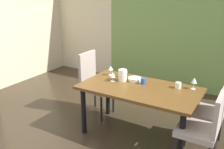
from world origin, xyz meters
TOP-DOWN VIEW (x-y plane):
  - ground_plane at (0.00, 0.00)m, footprint 5.23×5.32m
  - back_panel_interior at (-1.78, 2.61)m, footprint 1.67×0.10m
  - garden_window_panel at (0.83, 2.61)m, footprint 3.56×0.10m
  - dining_table at (0.74, 0.46)m, footprint 1.62×0.88m
  - chair_right_far at (1.68, 0.72)m, footprint 0.44×0.44m
  - chair_right_near at (1.68, 0.21)m, footprint 0.44×0.44m
  - chair_left_far at (-0.20, 0.72)m, footprint 0.45×0.44m
  - wine_glass_corner at (0.36, 0.71)m, footprint 0.07×0.07m
  - wine_glass_south at (0.15, 0.70)m, footprint 0.08×0.08m
  - wine_glass_front at (0.31, 0.48)m, footprint 0.08×0.08m
  - wine_glass_center at (1.40, 0.77)m, footprint 0.07×0.07m
  - serving_bowl_east at (0.58, 0.66)m, footprint 0.20×0.20m
  - cup_near_shelf at (0.74, 0.60)m, footprint 0.07×0.07m
  - cup_near_window at (1.21, 0.70)m, footprint 0.08×0.08m
  - pitcher_right at (0.43, 0.57)m, footprint 0.14×0.12m

SIDE VIEW (x-z plane):
  - ground_plane at x=0.00m, z-range -0.02..0.00m
  - chair_right_far at x=1.68m, z-range 0.07..1.00m
  - chair_right_near at x=1.68m, z-range 0.07..1.03m
  - chair_left_far at x=-0.20m, z-range 0.05..1.11m
  - dining_table at x=0.74m, z-range 0.28..1.03m
  - serving_bowl_east at x=0.58m, z-range 0.75..0.80m
  - cup_near_window at x=1.21m, z-range 0.75..0.83m
  - cup_near_shelf at x=0.74m, z-range 0.75..0.83m
  - pitcher_right at x=0.43m, z-range 0.75..0.92m
  - wine_glass_front at x=0.31m, z-range 0.78..0.91m
  - wine_glass_corner at x=0.36m, z-range 0.78..0.94m
  - wine_glass_south at x=0.15m, z-range 0.79..0.94m
  - wine_glass_center at x=1.40m, z-range 0.79..0.95m
  - back_panel_interior at x=-1.78m, z-range 0.00..2.53m
  - garden_window_panel at x=0.83m, z-range 0.00..2.53m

